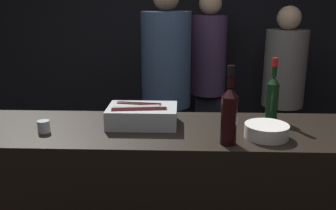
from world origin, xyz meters
TOP-DOWN VIEW (x-y plane):
  - wall_back_chalkboard at (0.00, 2.44)m, footprint 6.40×0.06m
  - ice_bin_with_bottles at (-0.15, 0.35)m, footprint 0.37×0.25m
  - bowl_white at (0.49, 0.19)m, footprint 0.22×0.22m
  - candle_votive at (-0.63, 0.22)m, footprint 0.06×0.06m
  - red_wine_bottle_burgundy at (0.58, 0.49)m, footprint 0.07×0.07m
  - red_wine_bottle_black_foil at (0.29, 0.09)m, footprint 0.08×0.08m
  - person_in_hoodie at (-0.06, 1.45)m, footprint 0.40×0.40m
  - person_blond_tee at (1.01, 1.84)m, footprint 0.38×0.38m
  - person_grey_polo at (0.33, 1.98)m, footprint 0.33×0.33m

SIDE VIEW (x-z plane):
  - person_blond_tee at x=1.01m, z-range 0.09..1.74m
  - person_grey_polo at x=0.33m, z-range 0.11..1.89m
  - person_in_hoodie at x=-0.06m, z-range 0.10..1.93m
  - candle_votive at x=-0.63m, z-range 1.05..1.11m
  - bowl_white at x=0.49m, z-range 1.05..1.12m
  - ice_bin_with_bottles at x=-0.15m, z-range 1.05..1.16m
  - red_wine_bottle_burgundy at x=0.58m, z-range 1.01..1.36m
  - red_wine_bottle_black_foil at x=0.29m, z-range 1.01..1.39m
  - wall_back_chalkboard at x=0.00m, z-range 0.00..2.80m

